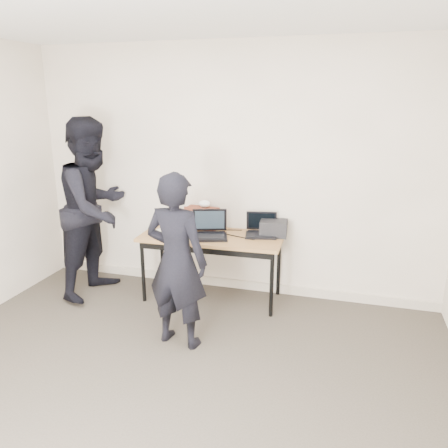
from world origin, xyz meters
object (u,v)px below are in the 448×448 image
at_px(laptop_beige, 168,229).
at_px(equipment_box, 274,228).
at_px(person_typist, 177,261).
at_px(desk, 211,241).
at_px(person_observer, 95,208).
at_px(laptop_center, 210,231).
at_px(laptop_right, 261,230).
at_px(leather_satchel, 202,217).

xyz_separation_m(laptop_beige, equipment_box, (1.10, 0.24, 0.04)).
height_order(equipment_box, person_typist, person_typist).
height_order(desk, person_observer, person_observer).
bearing_deg(laptop_center, laptop_right, 4.32).
distance_m(leather_satchel, person_observer, 1.17).
bearing_deg(laptop_center, person_typist, -108.09).
distance_m(laptop_right, equipment_box, 0.13).
xyz_separation_m(leather_satchel, person_typist, (0.17, -1.17, -0.07)).
distance_m(equipment_box, person_observer, 1.94).
relative_size(laptop_beige, leather_satchel, 0.89).
height_order(leather_satchel, person_observer, person_observer).
xyz_separation_m(laptop_center, leather_satchel, (-0.17, 0.26, 0.06)).
height_order(leather_satchel, equipment_box, leather_satchel).
xyz_separation_m(desk, laptop_center, (-0.01, -0.03, 0.12)).
bearing_deg(leather_satchel, laptop_right, 3.15).
height_order(desk, person_typist, person_typist).
distance_m(leather_satchel, person_typist, 1.18).
bearing_deg(laptop_beige, laptop_right, 30.45).
xyz_separation_m(person_typist, person_observer, (-1.26, 0.77, 0.19)).
bearing_deg(equipment_box, desk, -163.05).
relative_size(desk, person_observer, 0.78).
bearing_deg(desk, person_observer, -174.02).
bearing_deg(laptop_center, laptop_beige, 164.01).
bearing_deg(leather_satchel, person_typist, -74.33).
height_order(laptop_center, person_typist, person_typist).
bearing_deg(leather_satchel, laptop_beige, -129.34).
distance_m(person_typist, person_observer, 1.49).
relative_size(laptop_center, laptop_right, 1.20).
bearing_deg(person_observer, equipment_box, -72.15).
xyz_separation_m(desk, leather_satchel, (-0.18, 0.23, 0.19)).
height_order(laptop_center, leather_satchel, laptop_center).
relative_size(desk, laptop_beige, 4.47).
height_order(laptop_right, leather_satchel, leather_satchel).
xyz_separation_m(leather_satchel, person_observer, (-1.09, -0.40, 0.12)).
relative_size(laptop_center, person_typist, 0.29).
relative_size(equipment_box, person_typist, 0.18).
height_order(equipment_box, person_observer, person_observer).
xyz_separation_m(equipment_box, person_typist, (-0.64, -1.13, -0.02)).
bearing_deg(person_observer, person_typist, -114.46).
xyz_separation_m(laptop_beige, laptop_center, (0.46, 0.01, 0.02)).
bearing_deg(person_observer, leather_satchel, -62.96).
relative_size(laptop_beige, person_observer, 0.17).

